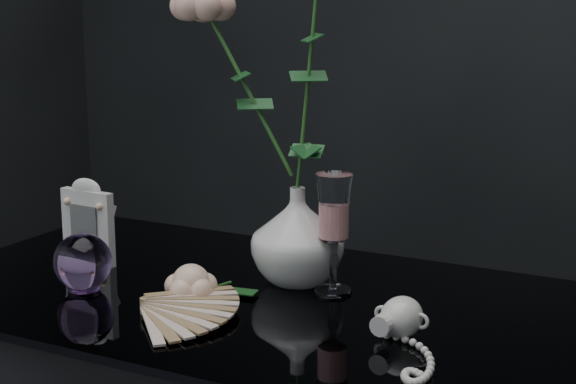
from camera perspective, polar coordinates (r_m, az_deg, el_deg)
The scene contains 8 objects.
vase at distance 1.36m, azimuth 0.62°, elevation -2.84°, with size 0.14×0.14×0.15m, color white.
wine_glass at distance 1.31m, azimuth 2.96°, elevation -2.74°, with size 0.06×0.06×0.18m, color white, non-canonical shape.
picture_frame at distance 1.50m, azimuth -12.81°, elevation -1.84°, with size 0.11×0.08×0.14m, color silver, non-canonical shape.
paperweight at distance 1.37m, azimuth -13.14°, elevation -4.42°, with size 0.09×0.09×0.09m, color #B685D8, non-canonical shape.
paper_fan at distance 1.26m, azimuth -9.19°, elevation -7.17°, with size 0.26×0.21×0.03m, color beige, non-canonical shape.
loose_rose at distance 1.29m, azimuth -6.30°, elevation -5.89°, with size 0.13×0.17×0.06m, color #FFC5A4, non-canonical shape.
pearl_jar at distance 1.17m, azimuth 7.35°, elevation -7.92°, with size 0.19×0.20×0.06m, color silver, non-canonical shape.
roses at distance 1.33m, azimuth -1.04°, elevation 8.79°, with size 0.26×0.13×0.46m.
Camera 1 is at (0.62, -1.04, 1.19)m, focal length 55.00 mm.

